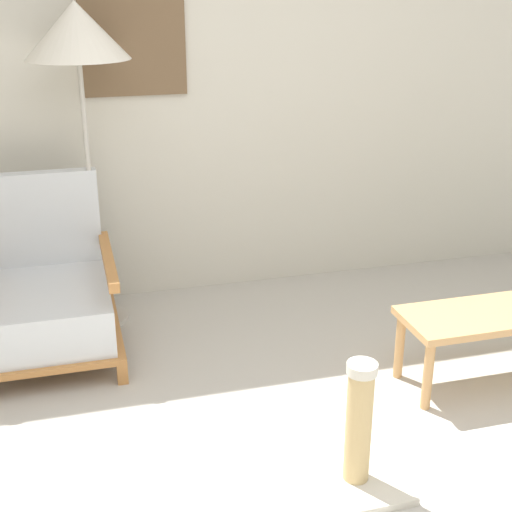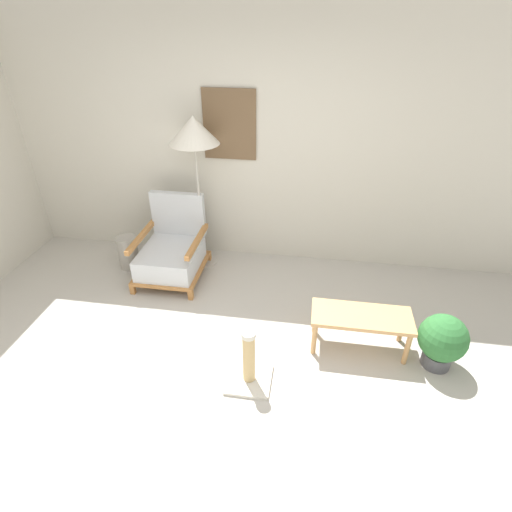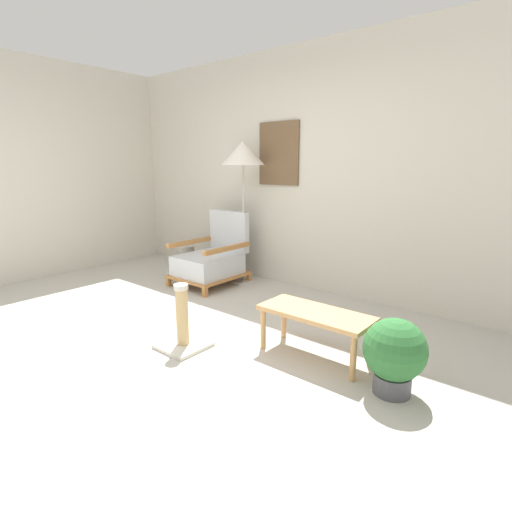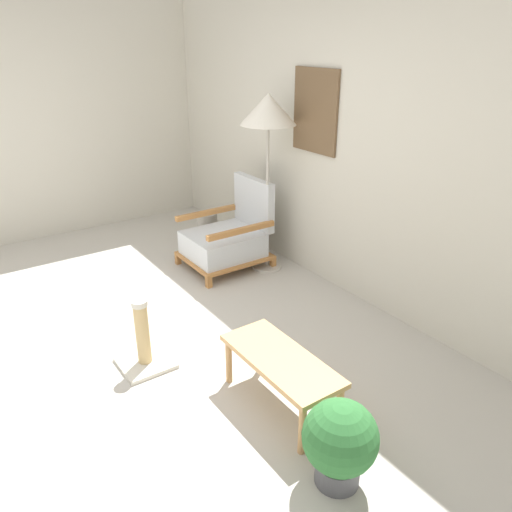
{
  "view_description": "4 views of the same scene",
  "coord_description": "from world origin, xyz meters",
  "px_view_note": "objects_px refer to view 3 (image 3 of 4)",
  "views": [
    {
      "loc": [
        -0.65,
        -1.72,
        1.8
      ],
      "look_at": [
        0.19,
        1.34,
        0.55
      ],
      "focal_mm": 50.0,
      "sensor_mm": 36.0,
      "label": 1
    },
    {
      "loc": [
        0.7,
        -1.89,
        2.57
      ],
      "look_at": [
        0.19,
        1.34,
        0.55
      ],
      "focal_mm": 28.0,
      "sensor_mm": 36.0,
      "label": 2
    },
    {
      "loc": [
        2.63,
        -1.59,
        1.42
      ],
      "look_at": [
        0.19,
        1.34,
        0.55
      ],
      "focal_mm": 28.0,
      "sensor_mm": 36.0,
      "label": 3
    },
    {
      "loc": [
        3.17,
        -0.72,
        2.17
      ],
      "look_at": [
        0.19,
        1.34,
        0.55
      ],
      "focal_mm": 35.0,
      "sensor_mm": 36.0,
      "label": 4
    }
  ],
  "objects_px": {
    "coffee_table": "(315,318)",
    "floor_lamp": "(243,158)",
    "armchair": "(212,259)",
    "scratching_post": "(183,328)",
    "vase": "(186,260)",
    "potted_plant": "(394,353)"
  },
  "relations": [
    {
      "from": "coffee_table",
      "to": "potted_plant",
      "type": "bearing_deg",
      "value": -9.79
    },
    {
      "from": "armchair",
      "to": "potted_plant",
      "type": "distance_m",
      "value": 2.8
    },
    {
      "from": "potted_plant",
      "to": "scratching_post",
      "type": "relative_size",
      "value": 0.95
    },
    {
      "from": "armchair",
      "to": "scratching_post",
      "type": "height_order",
      "value": "armchair"
    },
    {
      "from": "floor_lamp",
      "to": "coffee_table",
      "type": "xyz_separation_m",
      "value": [
        1.72,
        -1.14,
        -1.19
      ]
    },
    {
      "from": "potted_plant",
      "to": "armchair",
      "type": "bearing_deg",
      "value": 159.9
    },
    {
      "from": "potted_plant",
      "to": "scratching_post",
      "type": "xyz_separation_m",
      "value": [
        -1.53,
        -0.42,
        -0.11
      ]
    },
    {
      "from": "armchair",
      "to": "coffee_table",
      "type": "distance_m",
      "value": 2.16
    },
    {
      "from": "vase",
      "to": "potted_plant",
      "type": "relative_size",
      "value": 0.77
    },
    {
      "from": "armchair",
      "to": "vase",
      "type": "height_order",
      "value": "armchair"
    },
    {
      "from": "coffee_table",
      "to": "vase",
      "type": "height_order",
      "value": "vase"
    },
    {
      "from": "vase",
      "to": "coffee_table",
      "type": "bearing_deg",
      "value": -19.97
    },
    {
      "from": "floor_lamp",
      "to": "scratching_post",
      "type": "height_order",
      "value": "floor_lamp"
    },
    {
      "from": "coffee_table",
      "to": "floor_lamp",
      "type": "bearing_deg",
      "value": 146.51
    },
    {
      "from": "scratching_post",
      "to": "armchair",
      "type": "bearing_deg",
      "value": 128.45
    },
    {
      "from": "armchair",
      "to": "coffee_table",
      "type": "height_order",
      "value": "armchair"
    },
    {
      "from": "vase",
      "to": "potted_plant",
      "type": "bearing_deg",
      "value": -18.0
    },
    {
      "from": "coffee_table",
      "to": "potted_plant",
      "type": "height_order",
      "value": "potted_plant"
    },
    {
      "from": "armchair",
      "to": "floor_lamp",
      "type": "relative_size",
      "value": 0.51
    },
    {
      "from": "armchair",
      "to": "vase",
      "type": "relative_size",
      "value": 2.25
    },
    {
      "from": "armchair",
      "to": "vase",
      "type": "xyz_separation_m",
      "value": [
        -0.57,
        0.08,
        -0.11
      ]
    },
    {
      "from": "vase",
      "to": "scratching_post",
      "type": "relative_size",
      "value": 0.73
    }
  ]
}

